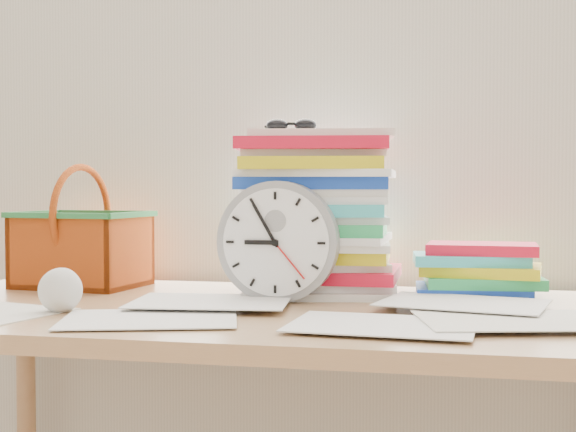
% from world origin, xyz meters
% --- Properties ---
extents(curtain, '(2.40, 0.01, 2.50)m').
position_xyz_m(curtain, '(0.00, 1.98, 1.30)').
color(curtain, silver).
rests_on(curtain, room_shell).
extents(desk, '(1.40, 0.70, 0.75)m').
position_xyz_m(desk, '(0.00, 1.60, 0.68)').
color(desk, '#A87B4E').
rests_on(desk, ground).
extents(paper_stack, '(0.36, 0.31, 0.33)m').
position_xyz_m(paper_stack, '(0.06, 1.80, 0.91)').
color(paper_stack, white).
rests_on(paper_stack, desk).
extents(clock, '(0.23, 0.05, 0.23)m').
position_xyz_m(clock, '(0.01, 1.66, 0.86)').
color(clock, gray).
rests_on(clock, desk).
extents(sunglasses, '(0.13, 0.11, 0.03)m').
position_xyz_m(sunglasses, '(0.02, 1.78, 1.09)').
color(sunglasses, black).
rests_on(sunglasses, paper_stack).
extents(book_stack, '(0.25, 0.20, 0.11)m').
position_xyz_m(book_stack, '(0.38, 1.82, 0.80)').
color(book_stack, white).
rests_on(book_stack, desk).
extents(basket, '(0.28, 0.23, 0.26)m').
position_xyz_m(basket, '(-0.46, 1.81, 0.88)').
color(basket, '#BA4B12').
rests_on(basket, desk).
extents(crumpled_ball, '(0.08, 0.08, 0.08)m').
position_xyz_m(crumpled_ball, '(-0.33, 1.46, 0.79)').
color(crumpled_ball, white).
rests_on(crumpled_ball, desk).
extents(scattered_papers, '(1.26, 0.42, 0.02)m').
position_xyz_m(scattered_papers, '(0.00, 1.60, 0.76)').
color(scattered_papers, white).
rests_on(scattered_papers, desk).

